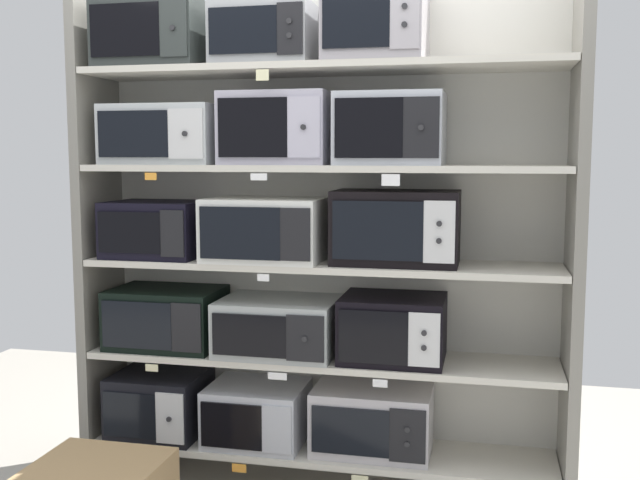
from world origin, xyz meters
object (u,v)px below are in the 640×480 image
(microwave_12, at_px, (157,36))
(microwave_9, at_px, (164,135))
(microwave_0, at_px, (160,403))
(microwave_8, at_px, (396,227))
(microwave_4, at_px, (279,326))
(microwave_7, at_px, (267,229))
(microwave_2, at_px, (372,420))
(microwave_1, at_px, (257,413))
(microwave_3, at_px, (167,317))
(microwave_6, at_px, (157,229))
(microwave_13, at_px, (266,36))
(microwave_10, at_px, (277,129))
(microwave_14, at_px, (377,26))
(microwave_5, at_px, (393,328))
(microwave_11, at_px, (391,129))

(microwave_12, bearing_deg, microwave_9, 0.03)
(microwave_0, height_order, microwave_8, microwave_8)
(microwave_4, bearing_deg, microwave_7, -179.72)
(microwave_2, height_order, microwave_8, microwave_8)
(microwave_1, bearing_deg, microwave_3, -179.99)
(microwave_1, relative_size, microwave_4, 0.84)
(microwave_3, bearing_deg, microwave_7, -0.01)
(microwave_3, relative_size, microwave_7, 0.97)
(microwave_0, bearing_deg, microwave_9, -0.17)
(microwave_0, bearing_deg, microwave_6, 0.02)
(microwave_4, relative_size, microwave_12, 1.12)
(microwave_4, xyz_separation_m, microwave_13, (-0.05, -0.00, 1.35))
(microwave_2, relative_size, microwave_10, 1.10)
(microwave_10, bearing_deg, microwave_6, 179.97)
(microwave_7, distance_m, microwave_14, 1.05)
(microwave_5, distance_m, microwave_13, 1.46)
(microwave_0, xyz_separation_m, microwave_3, (0.05, -0.00, 0.44))
(microwave_4, height_order, microwave_5, microwave_5)
(microwave_5, relative_size, microwave_8, 0.84)
(microwave_1, distance_m, microwave_6, 1.02)
(microwave_0, bearing_deg, microwave_2, -0.00)
(microwave_0, distance_m, microwave_5, 1.25)
(microwave_5, bearing_deg, microwave_11, 179.85)
(microwave_8, bearing_deg, microwave_13, 179.98)
(microwave_2, relative_size, microwave_3, 1.04)
(microwave_0, relative_size, microwave_8, 0.78)
(microwave_6, bearing_deg, microwave_14, -0.01)
(microwave_0, xyz_separation_m, microwave_12, (0.03, -0.00, 1.79))
(microwave_10, relative_size, microwave_14, 1.14)
(microwave_7, xyz_separation_m, microwave_8, (0.61, 0.00, 0.02))
(microwave_8, relative_size, microwave_12, 1.14)
(microwave_12, bearing_deg, microwave_5, -0.01)
(microwave_2, relative_size, microwave_5, 1.17)
(microwave_2, bearing_deg, microwave_12, -179.99)
(microwave_1, distance_m, microwave_11, 1.51)
(microwave_8, xyz_separation_m, microwave_9, (-1.12, 0.00, 0.42))
(microwave_0, xyz_separation_m, microwave_5, (1.17, -0.00, 0.44))
(microwave_10, height_order, microwave_14, microwave_14)
(microwave_6, relative_size, microwave_11, 0.96)
(microwave_7, bearing_deg, microwave_1, 179.79)
(microwave_4, relative_size, microwave_14, 1.27)
(microwave_12, height_order, microwave_13, microwave_12)
(microwave_7, height_order, microwave_14, microwave_14)
(microwave_10, xyz_separation_m, microwave_12, (-0.59, 0.00, 0.44))
(microwave_8, height_order, microwave_10, microwave_10)
(microwave_13, bearing_deg, microwave_12, -179.99)
(microwave_1, relative_size, microwave_5, 0.98)
(microwave_6, relative_size, microwave_13, 1.01)
(microwave_2, xyz_separation_m, microwave_5, (0.09, -0.00, 0.44))
(microwave_2, bearing_deg, microwave_5, -0.20)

